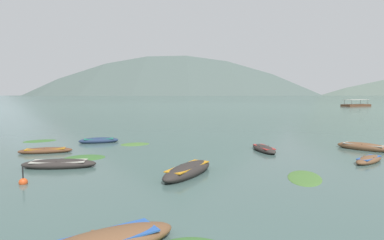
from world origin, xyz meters
The scene contains 17 objects.
ground_plane centered at (0.00, 1500.00, 0.00)m, with size 6000.00×6000.00×0.00m, color #425B56.
mountain_1 centered at (-767.82, 1653.37, 152.06)m, with size 951.33×951.33×304.12m, color slate.
mountain_2 centered at (56.60, 1646.29, 300.30)m, with size 1624.69×1624.69×600.60m, color #4C5B56.
mountain_3 centered at (980.95, 1583.49, 196.26)m, with size 1598.02×1598.02×392.51m, color #56665B.
rowboat_0 centered at (-8.57, 17.06, 0.15)m, with size 3.72×1.56×0.48m.
rowboat_1 centered at (7.06, 16.58, 0.16)m, with size 1.43×3.40×0.52m.
rowboat_3 centered at (14.68, 16.60, 0.20)m, with size 3.33×3.67×0.66m.
rowboat_4 centered at (12.31, 12.43, 0.15)m, with size 3.03×2.58×0.48m.
rowboat_5 centered at (-6.07, 12.47, 0.19)m, with size 4.14×1.33×0.59m.
rowboat_6 centered at (-5.85, 21.56, 0.17)m, with size 3.44×1.75×0.55m.
rowboat_7 centered at (1.13, 10.25, 0.23)m, with size 3.42×4.36×0.74m.
ferry_0 centered at (64.23, 97.12, 0.45)m, with size 11.36×7.28×2.54m.
mooring_buoy centered at (-6.57, 9.20, 0.09)m, with size 0.39×0.39×0.94m.
weed_patch_2 centered at (-11.24, 22.80, 0.00)m, with size 1.65×2.72×0.14m, color #38662D.
weed_patch_3 centered at (-5.33, 15.07, 0.00)m, with size 2.10×2.61×0.14m, color #38662D.
weed_patch_4 centered at (-2.65, 20.36, 0.00)m, with size 1.73×2.40×0.14m, color #477033.
weed_patch_5 centered at (6.85, 9.23, 0.00)m, with size 3.13×1.62×0.14m, color #477033.
Camera 1 is at (0.17, -5.46, 4.14)m, focal length 29.21 mm.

